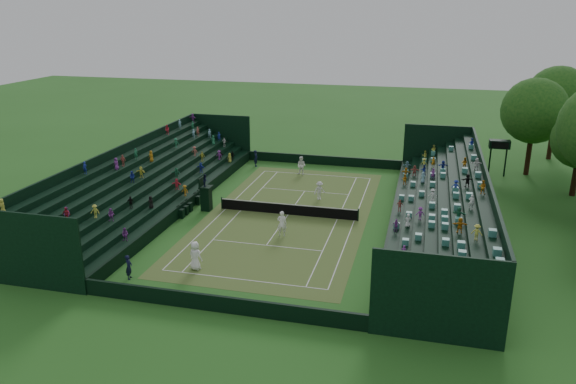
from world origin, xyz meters
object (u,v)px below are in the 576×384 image
(umpire_chair, at_px, (206,195))
(player_near_east, at_px, (282,224))
(tennis_net, at_px, (288,209))
(player_far_west, at_px, (301,166))
(player_near_west, at_px, (195,256))
(player_far_east, at_px, (319,190))

(umpire_chair, distance_m, player_near_east, 8.53)
(tennis_net, xyz_separation_m, player_far_west, (-1.50, 11.56, 0.43))
(umpire_chair, distance_m, player_near_west, 11.27)
(player_near_east, bearing_deg, umpire_chair, -36.32)
(player_near_east, bearing_deg, player_far_west, -91.70)
(player_far_west, height_order, player_far_east, player_far_west)
(player_far_west, bearing_deg, player_near_west, -80.71)
(tennis_net, bearing_deg, player_near_east, -81.82)
(tennis_net, bearing_deg, player_far_west, 97.37)
(player_near_west, distance_m, player_far_east, 16.54)
(tennis_net, height_order, player_far_east, player_far_east)
(player_near_west, bearing_deg, player_far_west, -77.66)
(player_near_east, height_order, player_far_east, player_near_east)
(player_near_west, height_order, player_far_west, player_near_west)
(player_near_west, xyz_separation_m, player_far_west, (1.91, 22.79, -0.02))
(tennis_net, height_order, player_near_west, player_near_west)
(player_far_east, bearing_deg, player_near_west, -145.31)
(tennis_net, xyz_separation_m, player_near_east, (0.63, -4.41, 0.47))
(player_near_east, relative_size, player_far_east, 1.19)
(player_near_east, height_order, player_far_west, player_near_east)
(player_near_east, xyz_separation_m, player_far_east, (1.12, 8.90, -0.16))
(umpire_chair, bearing_deg, tennis_net, 4.37)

